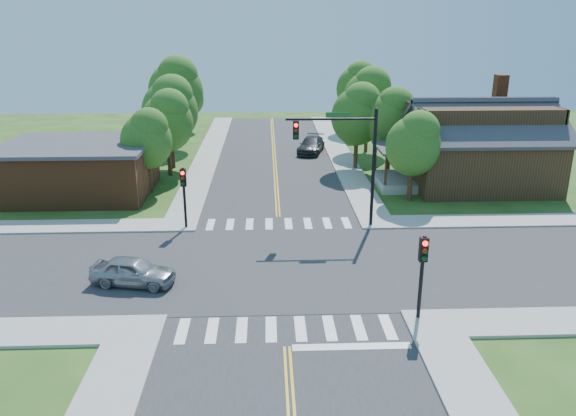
{
  "coord_description": "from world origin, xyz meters",
  "views": [
    {
      "loc": [
        -0.69,
        -26.28,
        12.06
      ],
      "look_at": [
        0.44,
        2.82,
        2.2
      ],
      "focal_mm": 35.0,
      "sensor_mm": 36.0,
      "label": 1
    }
  ],
  "objects_px": {
    "house_ne": "(479,142)",
    "signal_pole_se": "(423,262)",
    "signal_mast_ne": "(346,149)",
    "car_silver": "(133,272)",
    "car_dgrey": "(311,145)",
    "signal_pole_nw": "(184,187)"
  },
  "relations": [
    {
      "from": "signal_mast_ne",
      "to": "signal_pole_nw",
      "type": "height_order",
      "value": "signal_mast_ne"
    },
    {
      "from": "house_ne",
      "to": "car_dgrey",
      "type": "bearing_deg",
      "value": 135.93
    },
    {
      "from": "car_dgrey",
      "to": "house_ne",
      "type": "bearing_deg",
      "value": -29.16
    },
    {
      "from": "signal_mast_ne",
      "to": "car_dgrey",
      "type": "relative_size",
      "value": 1.35
    },
    {
      "from": "house_ne",
      "to": "car_dgrey",
      "type": "relative_size",
      "value": 2.45
    },
    {
      "from": "signal_mast_ne",
      "to": "car_silver",
      "type": "distance_m",
      "value": 13.93
    },
    {
      "from": "signal_pole_nw",
      "to": "car_silver",
      "type": "xyz_separation_m",
      "value": [
        -1.5,
        -7.42,
        -1.98
      ]
    },
    {
      "from": "signal_pole_nw",
      "to": "car_dgrey",
      "type": "bearing_deg",
      "value": 65.42
    },
    {
      "from": "car_silver",
      "to": "car_dgrey",
      "type": "bearing_deg",
      "value": -9.95
    },
    {
      "from": "signal_mast_ne",
      "to": "signal_pole_nw",
      "type": "xyz_separation_m",
      "value": [
        -9.51,
        -0.01,
        -2.19
      ]
    },
    {
      "from": "house_ne",
      "to": "car_silver",
      "type": "height_order",
      "value": "house_ne"
    },
    {
      "from": "signal_mast_ne",
      "to": "car_dgrey",
      "type": "bearing_deg",
      "value": 91.19
    },
    {
      "from": "signal_pole_se",
      "to": "car_silver",
      "type": "relative_size",
      "value": 0.9
    },
    {
      "from": "house_ne",
      "to": "car_silver",
      "type": "bearing_deg",
      "value": -144.1
    },
    {
      "from": "house_ne",
      "to": "car_silver",
      "type": "distance_m",
      "value": 27.54
    },
    {
      "from": "signal_mast_ne",
      "to": "signal_pole_se",
      "type": "relative_size",
      "value": 1.89
    },
    {
      "from": "signal_pole_nw",
      "to": "car_silver",
      "type": "height_order",
      "value": "signal_pole_nw"
    },
    {
      "from": "signal_pole_se",
      "to": "signal_pole_nw",
      "type": "height_order",
      "value": "same"
    },
    {
      "from": "house_ne",
      "to": "car_silver",
      "type": "xyz_separation_m",
      "value": [
        -22.21,
        -16.08,
        -2.65
      ]
    },
    {
      "from": "signal_mast_ne",
      "to": "house_ne",
      "type": "xyz_separation_m",
      "value": [
        11.19,
        8.65,
        -1.52
      ]
    },
    {
      "from": "signal_pole_nw",
      "to": "house_ne",
      "type": "xyz_separation_m",
      "value": [
        20.71,
        8.66,
        0.67
      ]
    },
    {
      "from": "house_ne",
      "to": "signal_pole_se",
      "type": "bearing_deg",
      "value": -115.58
    }
  ]
}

